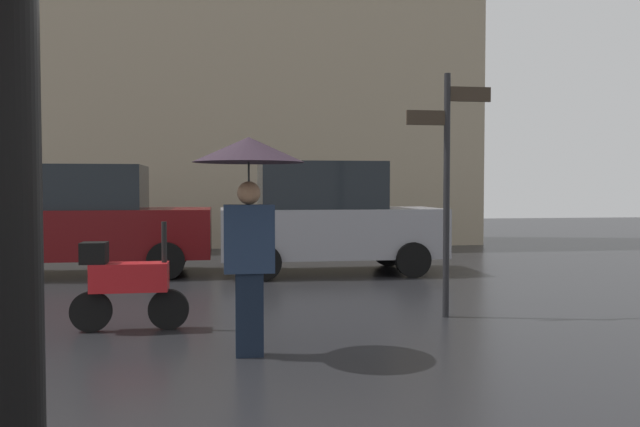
{
  "coord_description": "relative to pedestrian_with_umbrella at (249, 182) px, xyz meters",
  "views": [
    {
      "loc": [
        -0.17,
        -2.21,
        1.62
      ],
      "look_at": [
        1.07,
        5.85,
        1.3
      ],
      "focal_mm": 36.34,
      "sensor_mm": 36.0,
      "label": 1
    }
  ],
  "objects": [
    {
      "name": "parked_car_right",
      "position": [
        1.74,
        5.89,
        -0.64
      ],
      "size": [
        4.15,
        1.93,
        2.1
      ],
      "rotation": [
        0.0,
        0.0,
        -0.22
      ],
      "color": "gray",
      "rests_on": "ground"
    },
    {
      "name": "building_block",
      "position": [
        -0.1,
        12.69,
        4.63
      ],
      "size": [
        14.35,
        3.17,
        12.62
      ],
      "primitive_type": "cube",
      "color": "gray",
      "rests_on": "ground"
    },
    {
      "name": "pedestrian_with_umbrella",
      "position": [
        0.0,
        0.0,
        0.0
      ],
      "size": [
        1.07,
        1.07,
        2.1
      ],
      "rotation": [
        0.0,
        0.0,
        2.38
      ],
      "color": "black",
      "rests_on": "ground"
    },
    {
      "name": "street_signpost",
      "position": [
        2.52,
        1.51,
        0.16
      ],
      "size": [
        1.08,
        0.08,
        3.03
      ],
      "color": "black",
      "rests_on": "ground"
    },
    {
      "name": "parked_car_left",
      "position": [
        -2.73,
        6.24,
        -0.66
      ],
      "size": [
        4.44,
        1.87,
        2.03
      ],
      "rotation": [
        0.0,
        0.0,
        3.28
      ],
      "color": "#590C0F",
      "rests_on": "ground"
    },
    {
      "name": "parked_scooter",
      "position": [
        -1.33,
        1.32,
        -1.13
      ],
      "size": [
        1.31,
        0.32,
        1.23
      ],
      "rotation": [
        0.0,
        0.0,
        -0.27
      ],
      "color": "black",
      "rests_on": "ground"
    }
  ]
}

